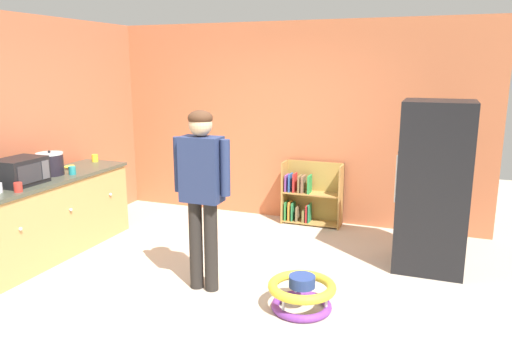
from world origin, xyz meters
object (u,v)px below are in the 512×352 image
at_px(refrigerator, 434,187).
at_px(standing_person, 202,183).
at_px(red_cup, 18,187).
at_px(yellow_cup, 95,158).
at_px(teal_cup, 72,170).
at_px(baby_walker, 302,293).
at_px(banana_bunch, 70,167).
at_px(kitchen_counter, 49,216).
at_px(bookshelf, 309,197).
at_px(crock_pot, 50,164).
at_px(microwave, 20,171).

distance_m(refrigerator, standing_person, 2.42).
relative_size(red_cup, yellow_cup, 1.00).
xyz_separation_m(refrigerator, teal_cup, (-3.89, -0.90, 0.06)).
bearing_deg(teal_cup, baby_walker, -10.07).
relative_size(banana_bunch, yellow_cup, 1.64).
distance_m(kitchen_counter, baby_walker, 3.08).
bearing_deg(baby_walker, bookshelf, 103.41).
distance_m(banana_bunch, yellow_cup, 0.48).
bearing_deg(teal_cup, yellow_cup, 109.61).
distance_m(banana_bunch, teal_cup, 0.35).
xyz_separation_m(crock_pot, red_cup, (0.27, -0.73, -0.08)).
bearing_deg(bookshelf, teal_cup, -140.40).
bearing_deg(kitchen_counter, crock_pot, 107.12).
bearing_deg(teal_cup, bookshelf, 39.60).
bearing_deg(kitchen_counter, yellow_cup, 94.93).
bearing_deg(baby_walker, red_cup, -173.54).
distance_m(microwave, yellow_cup, 1.31).
bearing_deg(banana_bunch, refrigerator, 9.02).
relative_size(kitchen_counter, baby_walker, 3.57).
height_order(teal_cup, yellow_cup, same).
bearing_deg(bookshelf, red_cup, -129.44).
height_order(baby_walker, crock_pot, crock_pot).
height_order(kitchen_counter, banana_bunch, banana_bunch).
distance_m(bookshelf, standing_person, 2.47).
bearing_deg(kitchen_counter, bookshelf, 40.77).
relative_size(banana_bunch, red_cup, 1.64).
xyz_separation_m(standing_person, baby_walker, (1.00, -0.08, -0.90)).
height_order(refrigerator, baby_walker, refrigerator).
bearing_deg(standing_person, bookshelf, 79.69).
bearing_deg(microwave, bookshelf, 45.17).
relative_size(kitchen_counter, yellow_cup, 22.73).
height_order(banana_bunch, red_cup, red_cup).
relative_size(standing_person, teal_cup, 18.22).
height_order(refrigerator, red_cup, refrigerator).
height_order(baby_walker, red_cup, red_cup).
bearing_deg(crock_pot, kitchen_counter, -72.88).
distance_m(refrigerator, baby_walker, 1.89).
relative_size(kitchen_counter, microwave, 4.50).
xyz_separation_m(baby_walker, yellow_cup, (-3.14, 1.23, 0.79)).
xyz_separation_m(refrigerator, microwave, (-4.06, -1.48, 0.15)).
xyz_separation_m(standing_person, banana_bunch, (-2.13, 0.68, -0.13)).
xyz_separation_m(kitchen_counter, banana_bunch, (-0.07, 0.48, 0.48)).
height_order(bookshelf, teal_cup, teal_cup).
distance_m(bookshelf, teal_cup, 3.05).
xyz_separation_m(kitchen_counter, teal_cup, (0.17, 0.23, 0.50)).
xyz_separation_m(baby_walker, banana_bunch, (-3.13, 0.76, 0.77)).
xyz_separation_m(microwave, teal_cup, (0.17, 0.58, -0.09)).
xyz_separation_m(refrigerator, bookshelf, (-1.59, 1.00, -0.52)).
distance_m(bookshelf, crock_pot, 3.29).
height_order(baby_walker, yellow_cup, yellow_cup).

